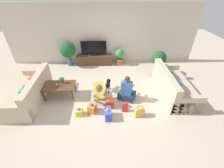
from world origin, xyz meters
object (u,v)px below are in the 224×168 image
at_px(sofa_right, 173,86).
at_px(gift_box_a, 92,108).
at_px(potted_plant_back_right, 119,56).
at_px(tabletop_plant, 62,80).
at_px(gift_box_d, 108,114).
at_px(gift_bag_b, 125,107).
at_px(tv_console, 95,60).
at_px(gift_box_b, 110,103).
at_px(potted_plant_corner_right, 159,59).
at_px(dog, 108,84).
at_px(tv, 94,49).
at_px(gift_box_c, 79,112).
at_px(coffee_table, 59,86).
at_px(mug, 57,85).
at_px(person_sitting, 127,91).
at_px(gift_bag_a, 139,112).
at_px(potted_plant_back_left, 68,50).
at_px(sofa_left, 30,93).
at_px(person_kneeling, 99,91).

bearing_deg(sofa_right, gift_box_a, 106.03).
bearing_deg(potted_plant_back_right, tabletop_plant, -134.88).
distance_m(gift_box_d, gift_bag_b, 0.56).
height_order(tv_console, gift_box_b, tv_console).
bearing_deg(tv_console, sofa_right, -39.74).
bearing_deg(gift_bag_b, potted_plant_corner_right, 53.62).
height_order(dog, tabletop_plant, tabletop_plant).
bearing_deg(tv, gift_box_c, -95.28).
height_order(coffee_table, potted_plant_back_right, potted_plant_back_right).
relative_size(potted_plant_corner_right, mug, 8.24).
xyz_separation_m(person_sitting, gift_bag_a, (0.28, -0.78, -0.16)).
distance_m(tv_console, tabletop_plant, 2.39).
bearing_deg(person_sitting, gift_bag_b, 104.55).
xyz_separation_m(sofa_right, gift_box_c, (-3.09, -0.88, -0.20)).
bearing_deg(gift_box_d, gift_bag_b, 25.18).
distance_m(gift_box_d, tabletop_plant, 1.96).
height_order(mug, tabletop_plant, tabletop_plant).
bearing_deg(gift_box_d, potted_plant_back_left, 116.97).
bearing_deg(coffee_table, potted_plant_corner_right, 20.08).
bearing_deg(coffee_table, gift_bag_b, -21.35).
bearing_deg(potted_plant_back_left, mug, -88.03).
distance_m(dog, gift_box_b, 0.89).
relative_size(sofa_right, gift_box_b, 5.92).
bearing_deg(gift_box_a, gift_bag_a, -9.30).
distance_m(sofa_right, potted_plant_corner_right, 1.43).
height_order(sofa_left, dog, sofa_left).
relative_size(potted_plant_back_right, gift_box_d, 1.99).
height_order(gift_bag_b, tabletop_plant, tabletop_plant).
distance_m(potted_plant_back_right, gift_box_d, 3.38).
bearing_deg(dog, tv, -64.76).
bearing_deg(potted_plant_corner_right, gift_bag_a, -116.79).
distance_m(tv_console, gift_bag_a, 3.63).
bearing_deg(dog, mug, 20.79).
bearing_deg(gift_bag_b, sofa_left, 167.96).
relative_size(tv_console, dog, 3.10).
bearing_deg(gift_box_c, gift_box_d, -10.64).
distance_m(gift_bag_b, mug, 2.27).
height_order(potted_plant_corner_right, dog, potted_plant_corner_right).
bearing_deg(tv_console, person_kneeling, -84.19).
xyz_separation_m(gift_bag_a, tabletop_plant, (-2.41, 1.16, 0.41)).
bearing_deg(mug, tv, 65.64).
bearing_deg(tv_console, potted_plant_back_right, -2.50).
distance_m(coffee_table, gift_bag_b, 2.27).
bearing_deg(potted_plant_corner_right, gift_box_a, -140.10).
height_order(gift_bag_b, mug, mug).
bearing_deg(coffee_table, sofa_left, -168.92).
height_order(tv_console, potted_plant_back_right, potted_plant_back_right).
xyz_separation_m(gift_box_b, gift_bag_b, (0.45, -0.22, 0.02)).
height_order(potted_plant_back_left, gift_box_b, potted_plant_back_left).
height_order(gift_box_d, gift_bag_b, gift_box_d).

